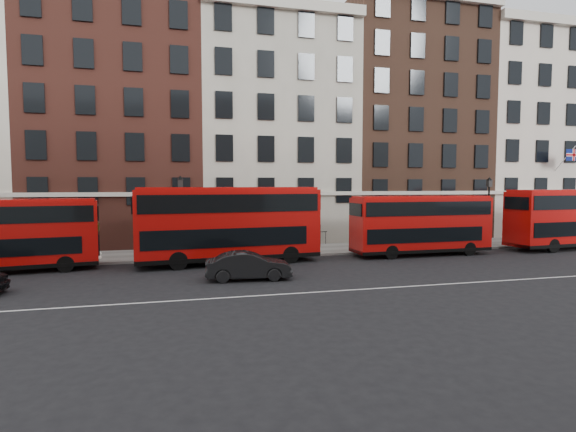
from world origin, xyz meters
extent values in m
plane|color=black|center=(0.00, 0.00, 0.00)|extent=(120.00, 120.00, 0.00)
cube|color=gray|center=(0.00, 10.50, 0.07)|extent=(80.00, 5.00, 0.15)
cube|color=gray|center=(0.00, 8.00, 0.08)|extent=(80.00, 0.30, 0.16)
cube|color=white|center=(0.00, -2.00, 0.01)|extent=(70.00, 0.12, 0.01)
cube|color=brown|center=(-12.80, 18.00, 11.00)|extent=(12.80, 10.00, 22.00)
cube|color=#A09D8D|center=(0.00, 18.00, 9.50)|extent=(12.80, 10.00, 19.00)
cube|color=beige|center=(0.00, 12.75, 18.60)|extent=(12.80, 0.50, 0.80)
cube|color=brown|center=(12.80, 18.00, 10.50)|extent=(12.80, 10.00, 21.00)
cube|color=beige|center=(25.60, 18.00, 10.00)|extent=(12.80, 10.00, 20.00)
cube|color=beige|center=(25.60, 12.75, 19.60)|extent=(12.80, 0.50, 0.80)
cube|color=#B80B09|center=(-17.72, 6.50, 2.14)|extent=(9.90, 3.61, 3.64)
cube|color=black|center=(-17.72, 6.50, 0.43)|extent=(9.91, 3.65, 0.22)
cube|color=black|center=(-17.72, 6.50, 3.27)|extent=(9.55, 3.64, 0.92)
cube|color=#B80B09|center=(-17.72, 6.50, 4.01)|extent=(9.60, 3.39, 0.17)
cube|color=black|center=(-12.89, 7.17, 1.43)|extent=(0.35, 2.02, 1.20)
cube|color=black|center=(-12.89, 7.17, 2.41)|extent=(0.31, 1.74, 0.39)
cylinder|color=black|center=(-14.48, 5.91, 0.46)|extent=(0.95, 0.38, 0.92)
cylinder|color=black|center=(-14.76, 7.95, 0.46)|extent=(0.95, 0.38, 0.92)
cube|color=#B80B09|center=(-5.29, 6.50, 2.48)|extent=(11.40, 3.65, 4.22)
cube|color=black|center=(-5.29, 6.50, 0.50)|extent=(11.40, 3.69, 0.26)
cube|color=black|center=(-5.60, 6.47, 1.76)|extent=(10.13, 3.62, 1.12)
cube|color=black|center=(-5.29, 6.50, 3.79)|extent=(10.98, 3.70, 1.07)
cube|color=#B80B09|center=(-5.29, 6.50, 4.64)|extent=(11.06, 3.41, 0.19)
cube|color=black|center=(0.34, 7.00, 1.65)|extent=(0.29, 2.35, 1.39)
cube|color=black|center=(0.34, 7.00, 2.80)|extent=(0.26, 2.03, 0.45)
cylinder|color=black|center=(-1.57, 5.63, 0.53)|extent=(1.09, 0.39, 1.07)
cylinder|color=black|center=(-1.78, 8.01, 0.53)|extent=(1.09, 0.39, 1.07)
cylinder|color=black|center=(-8.37, 5.03, 0.53)|extent=(1.09, 0.39, 1.07)
cylinder|color=black|center=(-8.58, 7.41, 0.53)|extent=(1.09, 0.39, 1.07)
cube|color=#B80B09|center=(8.01, 6.50, 2.16)|extent=(9.78, 2.45, 3.67)
cube|color=black|center=(8.01, 6.50, 0.44)|extent=(9.78, 2.49, 0.22)
cube|color=black|center=(7.73, 6.50, 1.53)|extent=(8.67, 2.51, 0.97)
cube|color=black|center=(8.01, 6.50, 3.30)|extent=(9.41, 2.52, 0.93)
cube|color=#B80B09|center=(8.01, 6.50, 4.04)|extent=(9.50, 2.27, 0.17)
cube|color=black|center=(12.92, 6.57, 1.44)|extent=(0.10, 2.04, 1.21)
cube|color=black|center=(12.92, 6.57, 2.43)|extent=(0.10, 1.76, 0.39)
cylinder|color=black|center=(11.18, 5.50, 0.46)|extent=(0.93, 0.27, 0.93)
cylinder|color=black|center=(11.15, 7.58, 0.46)|extent=(0.93, 0.27, 0.93)
cylinder|color=black|center=(5.24, 5.42, 0.46)|extent=(0.93, 0.27, 0.93)
cylinder|color=black|center=(5.21, 7.50, 0.46)|extent=(0.93, 0.27, 0.93)
cube|color=#B80B09|center=(20.77, 6.50, 2.37)|extent=(10.85, 3.36, 4.02)
cube|color=black|center=(20.77, 6.50, 0.48)|extent=(10.85, 3.41, 0.24)
cube|color=black|center=(20.47, 6.48, 1.68)|extent=(9.64, 3.35, 1.07)
cube|color=black|center=(20.77, 6.50, 3.61)|extent=(10.45, 3.41, 1.02)
cube|color=#B80B09|center=(20.77, 6.50, 4.43)|extent=(10.53, 3.14, 0.18)
cylinder|color=black|center=(17.82, 5.13, 0.51)|extent=(1.04, 0.36, 1.02)
cylinder|color=black|center=(17.64, 7.40, 0.51)|extent=(1.04, 0.36, 1.02)
imported|color=black|center=(-4.88, 1.45, 0.72)|extent=(4.50, 1.90, 1.44)
cylinder|color=black|center=(-8.12, 8.64, 2.45)|extent=(0.14, 0.14, 4.60)
cylinder|color=black|center=(-8.12, 8.64, 0.45)|extent=(0.32, 0.32, 0.60)
cube|color=#262626|center=(-8.12, 8.64, 5.00)|extent=(0.32, 0.32, 0.55)
cone|color=black|center=(-8.12, 8.64, 5.35)|extent=(0.44, 0.44, 0.25)
cylinder|color=black|center=(15.19, 8.74, 2.45)|extent=(0.14, 0.14, 4.60)
cylinder|color=black|center=(15.19, 8.74, 0.45)|extent=(0.32, 0.32, 0.60)
cube|color=#262626|center=(15.19, 8.74, 5.00)|extent=(0.32, 0.32, 0.55)
cone|color=black|center=(15.19, 8.74, 5.35)|extent=(0.44, 0.44, 0.25)
cylinder|color=black|center=(21.11, 8.72, 1.45)|extent=(0.12, 0.12, 2.60)
cube|color=black|center=(21.11, 8.57, 3.05)|extent=(0.25, 0.30, 0.75)
sphere|color=red|center=(21.11, 8.40, 3.27)|extent=(0.14, 0.14, 0.14)
sphere|color=#0C9919|center=(21.11, 8.40, 2.83)|extent=(0.14, 0.14, 0.14)
camera|label=1|loc=(-8.53, -21.19, 4.89)|focal=28.00mm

